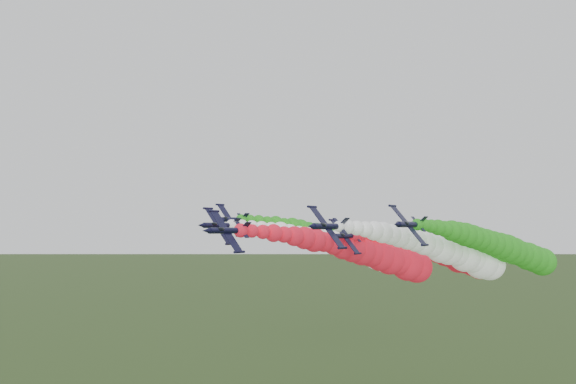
# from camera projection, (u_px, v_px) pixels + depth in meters

# --- Properties ---
(jet_lead) EXTENTS (14.35, 60.44, 14.82)m
(jet_lead) POSITION_uv_depth(u_px,v_px,m) (375.00, 255.00, 114.25)
(jet_lead) COLOR black
(jet_lead) RESTS_ON ground
(jet_inner_left) EXTENTS (13.94, 60.03, 14.41)m
(jet_inner_left) POSITION_uv_depth(u_px,v_px,m) (357.00, 250.00, 126.91)
(jet_inner_left) COLOR black
(jet_inner_left) RESTS_ON ground
(jet_inner_right) EXTENTS (14.34, 60.42, 14.81)m
(jet_inner_right) POSITION_uv_depth(u_px,v_px,m) (454.00, 253.00, 113.58)
(jet_inner_right) COLOR black
(jet_inner_right) RESTS_ON ground
(jet_outer_left) EXTENTS (14.13, 60.21, 14.60)m
(jet_outer_left) POSITION_uv_depth(u_px,v_px,m) (349.00, 242.00, 138.89)
(jet_outer_left) COLOR black
(jet_outer_left) RESTS_ON ground
(jet_outer_right) EXTENTS (14.02, 60.10, 14.49)m
(jet_outer_right) POSITION_uv_depth(u_px,v_px,m) (506.00, 249.00, 116.24)
(jet_outer_right) COLOR black
(jet_outer_right) RESTS_ON ground
(jet_trail) EXTENTS (14.20, 60.28, 14.67)m
(jet_trail) POSITION_uv_depth(u_px,v_px,m) (447.00, 256.00, 133.13)
(jet_trail) COLOR black
(jet_trail) RESTS_ON ground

